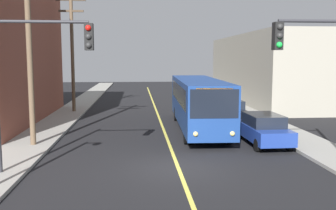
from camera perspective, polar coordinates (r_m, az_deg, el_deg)
ground_plane at (r=15.94m, az=1.52°, el=-9.38°), size 120.00×120.00×0.00m
sidewalk_left at (r=26.18m, az=-16.96°, el=-3.05°), size 2.50×90.00×0.15m
sidewalk_right at (r=27.10m, az=14.60°, el=-2.64°), size 2.50×90.00×0.15m
lane_stripe_center at (r=30.58m, az=-1.53°, el=-1.48°), size 0.16×60.00×0.01m
building_right_warehouse at (r=42.12m, az=17.93°, el=5.20°), size 12.00×22.34×6.90m
city_bus at (r=24.13m, az=4.55°, el=0.59°), size 2.93×12.22×3.20m
parked_car_blue at (r=20.49m, az=14.12°, el=-3.49°), size 1.89×4.43×1.62m
parked_car_black at (r=27.11m, az=9.15°, el=-0.86°), size 1.86×4.42×1.62m
utility_pole_near at (r=20.18m, az=-20.28°, el=11.26°), size 2.40×0.28×10.95m
utility_pole_mid at (r=32.43m, az=-14.22°, el=8.52°), size 2.40×0.28×9.70m
traffic_signal_left_corner at (r=15.10m, az=-19.15°, el=5.91°), size 3.75×0.48×6.00m
traffic_signal_right_corner at (r=15.31m, az=22.97°, el=5.75°), size 3.75×0.48×6.00m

